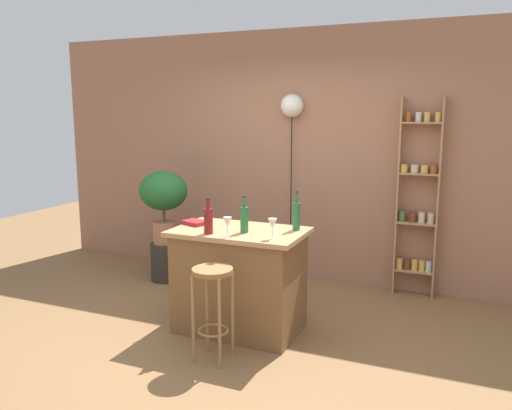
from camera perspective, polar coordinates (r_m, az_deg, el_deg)
name	(u,v)px	position (r m, az deg, el deg)	size (l,w,h in m)	color
ground	(225,343)	(4.46, -3.48, -14.96)	(12.00, 12.00, 0.00)	brown
back_wall	(300,157)	(5.86, 4.93, 5.34)	(6.40, 0.10, 2.80)	#9E6B51
kitchen_counter	(240,280)	(4.54, -1.83, -8.27)	(1.13, 0.70, 0.90)	brown
bar_stool	(213,293)	(4.00, -4.81, -9.73)	(0.31, 0.31, 0.73)	#997047
spice_shelf	(418,200)	(5.52, 17.47, 0.53)	(0.41, 0.12, 2.05)	#A87F51
plant_stool	(166,261)	(6.01, -9.99, -6.17)	(0.34, 0.34, 0.43)	#2D2823
potted_plant	(163,196)	(5.84, -10.22, 1.02)	(0.55, 0.50, 0.82)	#A86B4C
bottle_spirits_clear	(208,220)	(4.27, -5.30, -1.68)	(0.08, 0.08, 0.30)	maroon
bottle_soda_blue	(296,215)	(4.39, 4.50, -1.16)	(0.06, 0.06, 0.34)	#236638
bottle_sauce_amber	(244,219)	(4.30, -1.30, -1.53)	(0.07, 0.07, 0.31)	#236638
wine_glass_left	(227,223)	(4.14, -3.18, -1.99)	(0.07, 0.07, 0.16)	silver
wine_glass_center	(273,224)	(4.08, 1.84, -2.15)	(0.07, 0.07, 0.16)	silver
cookbook	(195,223)	(4.65, -6.77, -1.94)	(0.21, 0.15, 0.04)	maroon
pendant_globe_light	(292,107)	(5.76, 4.01, 10.75)	(0.25, 0.25, 2.09)	black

